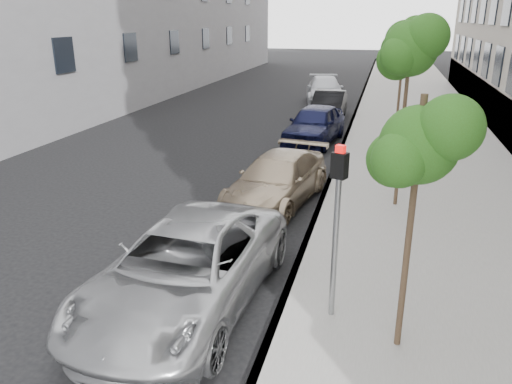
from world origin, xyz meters
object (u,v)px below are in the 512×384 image
at_px(signal_pole, 337,213).
at_px(sedan_blue, 315,124).
at_px(minivan, 186,268).
at_px(suv, 277,180).
at_px(sedan_black, 329,106).
at_px(tree_near, 421,145).
at_px(sedan_rear, 325,90).
at_px(tree_far, 405,40).
at_px(tree_mid, 411,49).

relative_size(signal_pole, sedan_blue, 0.65).
height_order(minivan, sedan_blue, sedan_blue).
height_order(suv, sedan_blue, sedan_blue).
bearing_deg(minivan, sedan_black, 91.79).
height_order(signal_pole, sedan_blue, signal_pole).
bearing_deg(signal_pole, sedan_blue, 122.07).
distance_m(tree_near, suv, 7.51).
height_order(tree_near, sedan_rear, tree_near).
bearing_deg(signal_pole, tree_far, 107.35).
height_order(sedan_blue, sedan_black, sedan_blue).
bearing_deg(sedan_blue, sedan_black, 97.27).
xyz_separation_m(tree_near, sedan_blue, (-3.33, 13.68, -2.61)).
height_order(sedan_black, sedan_rear, sedan_rear).
bearing_deg(tree_near, sedan_rear, 99.86).
xyz_separation_m(suv, sedan_rear, (-0.89, 18.12, 0.09)).
distance_m(tree_far, sedan_black, 7.57).
bearing_deg(minivan, signal_pole, 6.99).
distance_m(signal_pole, minivan, 2.94).
xyz_separation_m(signal_pole, sedan_black, (-2.18, 18.23, -1.32)).
distance_m(tree_mid, suv, 4.93).
xyz_separation_m(tree_far, sedan_rear, (-4.22, 11.29, -3.48)).
distance_m(tree_far, minivan, 13.60).
xyz_separation_m(minivan, sedan_black, (0.46, 18.41, -0.05)).
relative_size(tree_mid, sedan_rear, 0.94).
height_order(tree_mid, sedan_blue, tree_mid).
distance_m(tree_mid, sedan_black, 13.25).
xyz_separation_m(tree_far, suv, (-3.33, -6.83, -3.57)).
bearing_deg(tree_near, tree_far, 90.00).
relative_size(signal_pole, sedan_rear, 0.57).
distance_m(tree_far, signal_pole, 12.66).
relative_size(suv, sedan_rear, 0.89).
bearing_deg(sedan_rear, signal_pole, -92.20).
bearing_deg(sedan_rear, tree_mid, -86.25).
bearing_deg(minivan, sedan_rear, 94.26).
distance_m(minivan, sedan_rear, 23.88).
height_order(tree_near, tree_far, tree_far).
height_order(tree_mid, suv, tree_mid).
bearing_deg(minivan, tree_near, -2.99).
height_order(suv, sedan_black, sedan_black).
bearing_deg(sedan_rear, sedan_blue, -94.78).
bearing_deg(minivan, sedan_blue, 91.24).
bearing_deg(sedan_black, suv, -90.01).
bearing_deg(sedan_blue, sedan_rear, 102.09).
bearing_deg(suv, tree_mid, 15.65).
xyz_separation_m(tree_near, signal_pole, (-1.14, 0.59, -1.35)).
bearing_deg(minivan, tree_far, 76.48).
bearing_deg(sedan_blue, tree_far, -4.35).
bearing_deg(signal_pole, minivan, -153.60).
height_order(tree_far, sedan_rear, tree_far).
relative_size(minivan, sedan_black, 1.26).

